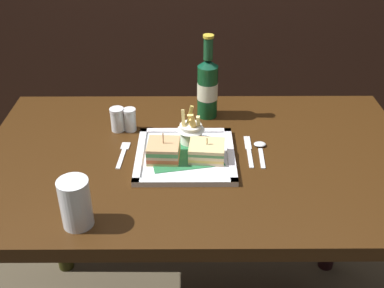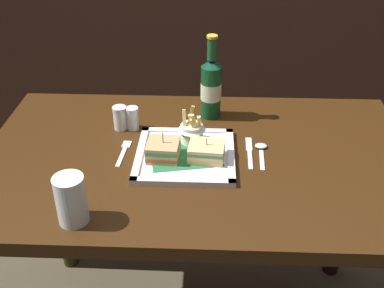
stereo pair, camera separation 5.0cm
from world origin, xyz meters
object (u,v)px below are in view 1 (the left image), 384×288
at_px(square_plate, 185,156).
at_px(pepper_shaker, 130,121).
at_px(sandwich_half_left, 164,151).
at_px(water_glass, 76,206).
at_px(spoon, 260,148).
at_px(dining_table, 198,185).
at_px(fries_cup, 191,130).
at_px(fork, 123,153).
at_px(beer_bottle, 208,86).
at_px(salt_shaker, 118,121).
at_px(knife, 249,150).
at_px(sandwich_half_right, 207,151).

height_order(square_plate, pepper_shaker, pepper_shaker).
distance_m(sandwich_half_left, water_glass, 0.32).
bearing_deg(spoon, pepper_shaker, 163.77).
xyz_separation_m(dining_table, sandwich_half_left, (-0.10, -0.03, 0.14)).
bearing_deg(water_glass, sandwich_half_left, 54.20).
distance_m(fries_cup, pepper_shaker, 0.20).
height_order(fork, spoon, spoon).
bearing_deg(pepper_shaker, beer_bottle, 21.27).
relative_size(fork, salt_shaker, 1.82).
relative_size(beer_bottle, knife, 1.64).
xyz_separation_m(water_glass, fork, (0.07, 0.29, -0.05)).
relative_size(sandwich_half_left, beer_bottle, 0.34).
relative_size(salt_shaker, pepper_shaker, 1.03).
xyz_separation_m(beer_bottle, salt_shaker, (-0.27, -0.09, -0.07)).
bearing_deg(square_plate, beer_bottle, 74.43).
height_order(fork, salt_shaker, salt_shaker).
height_order(sandwich_half_right, pepper_shaker, sandwich_half_right).
bearing_deg(knife, dining_table, -171.55).
bearing_deg(salt_shaker, square_plate, -36.60).
bearing_deg(square_plate, knife, 11.14).
distance_m(dining_table, knife, 0.18).
relative_size(square_plate, sandwich_half_left, 3.02).
distance_m(sandwich_half_left, spoon, 0.28).
height_order(fries_cup, salt_shaker, fries_cup).
bearing_deg(sandwich_half_left, beer_bottle, 64.17).
height_order(sandwich_half_right, spoon, sandwich_half_right).
bearing_deg(dining_table, knife, 8.45).
relative_size(water_glass, spoon, 0.93).
relative_size(dining_table, fries_cup, 11.05).
xyz_separation_m(square_plate, sandwich_half_left, (-0.06, -0.02, 0.03)).
relative_size(beer_bottle, fork, 2.00).
relative_size(fries_cup, knife, 0.68).
bearing_deg(square_plate, sandwich_half_right, -16.74).
height_order(sandwich_half_left, spoon, sandwich_half_left).
height_order(sandwich_half_right, fries_cup, fries_cup).
height_order(water_glass, spoon, water_glass).
relative_size(sandwich_half_right, fork, 0.77).
bearing_deg(fries_cup, square_plate, -103.14).
bearing_deg(spoon, water_glass, -145.52).
bearing_deg(salt_shaker, fries_cup, -21.42).
bearing_deg(dining_table, water_glass, -134.31).
bearing_deg(pepper_shaker, sandwich_half_right, -36.91).
bearing_deg(sandwich_half_right, beer_bottle, 87.95).
xyz_separation_m(square_plate, salt_shaker, (-0.21, 0.15, 0.03)).
distance_m(sandwich_half_left, fork, 0.13).
distance_m(dining_table, sandwich_half_left, 0.17).
xyz_separation_m(square_plate, beer_bottle, (0.07, 0.25, 0.10)).
bearing_deg(fries_cup, dining_table, -67.14).
relative_size(square_plate, sandwich_half_right, 2.66).
bearing_deg(beer_bottle, square_plate, -105.57).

